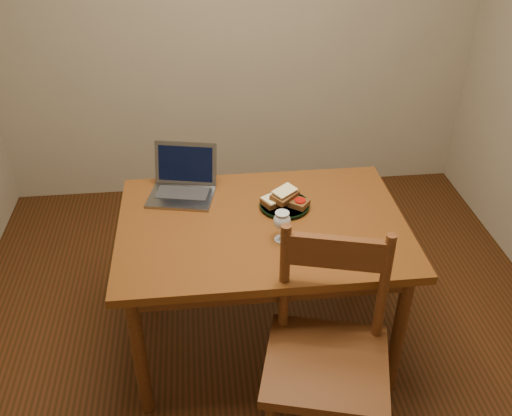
{
  "coord_description": "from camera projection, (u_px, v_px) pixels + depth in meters",
  "views": [
    {
      "loc": [
        -0.27,
        -2.06,
        2.22
      ],
      "look_at": [
        -0.03,
        0.07,
        0.8
      ],
      "focal_mm": 40.0,
      "sensor_mm": 36.0,
      "label": 1
    }
  ],
  "objects": [
    {
      "name": "chair",
      "position": [
        328.0,
        348.0,
        2.2
      ],
      "size": [
        0.57,
        0.56,
        0.51
      ],
      "rotation": [
        0.0,
        0.0,
        -0.26
      ],
      "color": "#3E210D",
      "rests_on": "floor"
    },
    {
      "name": "sandwich_cheese",
      "position": [
        276.0,
        199.0,
        2.66
      ],
      "size": [
        0.15,
        0.13,
        0.04
      ],
      "primitive_type": null,
      "rotation": [
        0.0,
        0.0,
        0.52
      ],
      "color": "#381E0C",
      "rests_on": "plate"
    },
    {
      "name": "back_wall",
      "position": [
        235.0,
        7.0,
        3.57
      ],
      "size": [
        3.2,
        0.02,
        2.6
      ],
      "primitive_type": "cube",
      "color": "gray",
      "rests_on": "floor"
    },
    {
      "name": "floor",
      "position": [
        264.0,
        345.0,
        2.96
      ],
      "size": [
        3.2,
        3.2,
        0.02
      ],
      "primitive_type": "cube",
      "color": "black",
      "rests_on": "ground"
    },
    {
      "name": "laptop",
      "position": [
        183.0,
        181.0,
        2.77
      ],
      "size": [
        0.36,
        0.34,
        0.22
      ],
      "rotation": [
        0.0,
        0.0,
        -0.22
      ],
      "color": "slate",
      "rests_on": "table"
    },
    {
      "name": "table",
      "position": [
        262.0,
        238.0,
        2.62
      ],
      "size": [
        1.3,
        0.9,
        0.74
      ],
      "color": "#47290B",
      "rests_on": "floor"
    },
    {
      "name": "plate",
      "position": [
        284.0,
        205.0,
        2.68
      ],
      "size": [
        0.24,
        0.24,
        0.02
      ],
      "primitive_type": "cylinder",
      "color": "black",
      "rests_on": "table"
    },
    {
      "name": "sandwich_top",
      "position": [
        285.0,
        194.0,
        2.65
      ],
      "size": [
        0.15,
        0.15,
        0.04
      ],
      "primitive_type": null,
      "rotation": [
        0.0,
        0.0,
        0.78
      ],
      "color": "#381E0C",
      "rests_on": "plate"
    },
    {
      "name": "milk_glass",
      "position": [
        282.0,
        226.0,
        2.43
      ],
      "size": [
        0.07,
        0.07,
        0.14
      ],
      "primitive_type": null,
      "color": "white",
      "rests_on": "table"
    },
    {
      "name": "sandwich_tomato",
      "position": [
        295.0,
        201.0,
        2.65
      ],
      "size": [
        0.15,
        0.14,
        0.04
      ],
      "primitive_type": null,
      "rotation": [
        0.0,
        0.0,
        -0.67
      ],
      "color": "#381E0C",
      "rests_on": "plate"
    }
  ]
}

